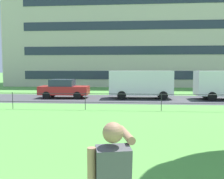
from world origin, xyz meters
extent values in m
cube|color=#424247|center=(0.00, 19.66, 0.00)|extent=(80.00, 6.01, 0.01)
cylinder|color=#232328|center=(-8.80, 14.15, 0.50)|extent=(0.04, 0.04, 1.00)
cylinder|color=#232328|center=(-4.40, 14.15, 0.50)|extent=(0.04, 0.04, 1.00)
cylinder|color=#232328|center=(0.00, 14.15, 0.50)|extent=(0.04, 0.04, 1.00)
cylinder|color=#232328|center=(0.00, 14.15, 0.45)|extent=(35.20, 0.03, 0.03)
cylinder|color=#232328|center=(0.00, 14.15, 0.95)|extent=(35.20, 0.03, 0.03)
cube|color=#4C4C51|center=(-1.87, 2.39, 1.26)|extent=(0.41, 0.35, 0.66)
sphere|color=#A87A5B|center=(-1.87, 2.39, 1.73)|extent=(0.22, 0.22, 0.22)
cylinder|color=#A87A5B|center=(-1.75, 2.74, 1.62)|extent=(0.23, 0.63, 0.11)
cylinder|color=#A87A5B|center=(-2.09, 2.34, 1.27)|extent=(0.09, 0.09, 0.62)
cube|color=red|center=(-7.24, 19.94, 0.64)|extent=(4.03, 1.77, 0.68)
cube|color=#2D3847|center=(-7.39, 19.94, 1.26)|extent=(1.93, 1.55, 0.56)
cylinder|color=black|center=(-6.02, 20.77, 0.30)|extent=(0.60, 0.21, 0.60)
cylinder|color=black|center=(-5.99, 19.15, 0.30)|extent=(0.60, 0.21, 0.60)
cylinder|color=black|center=(-8.49, 20.73, 0.30)|extent=(0.60, 0.21, 0.60)
cylinder|color=black|center=(-8.47, 19.11, 0.30)|extent=(0.60, 0.21, 0.60)
cube|color=white|center=(-0.99, 20.11, 1.29)|extent=(5.03, 2.04, 1.90)
cube|color=#283342|center=(1.01, 20.15, 1.62)|extent=(0.15, 1.67, 0.76)
cylinder|color=black|center=(0.70, 21.07, 0.34)|extent=(0.68, 0.25, 0.68)
cylinder|color=black|center=(0.73, 19.21, 0.34)|extent=(0.68, 0.25, 0.68)
cylinder|color=black|center=(-2.50, 21.02, 0.34)|extent=(0.68, 0.25, 0.68)
cylinder|color=black|center=(-2.47, 19.16, 0.34)|extent=(0.68, 0.25, 0.68)
cylinder|color=black|center=(4.34, 20.80, 0.34)|extent=(0.68, 0.25, 0.68)
cylinder|color=black|center=(4.30, 18.94, 0.34)|extent=(0.68, 0.25, 0.68)
cube|color=beige|center=(0.45, 39.84, 7.97)|extent=(39.30, 14.71, 15.94)
cube|color=#283342|center=(0.45, 32.46, 1.59)|extent=(33.01, 0.06, 1.10)
cube|color=#283342|center=(0.45, 32.46, 4.78)|extent=(33.01, 0.06, 1.10)
cube|color=#283342|center=(0.45, 32.46, 7.97)|extent=(33.01, 0.06, 1.10)
camera|label=1|loc=(-1.68, -0.15, 2.38)|focal=40.03mm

